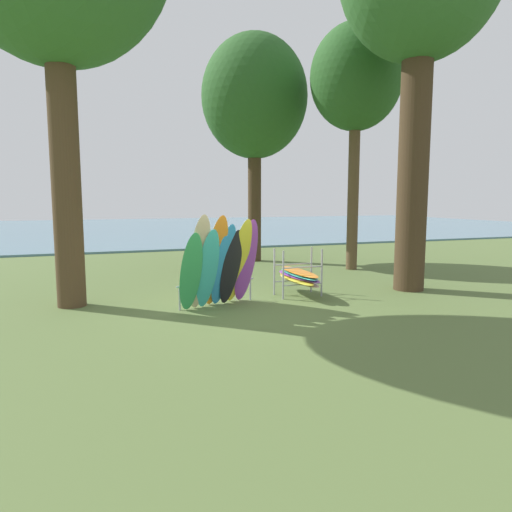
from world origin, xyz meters
TOP-DOWN VIEW (x-y plane):
  - ground_plane at (0.00, 0.00)m, footprint 80.00×80.00m
  - lake_water at (0.00, 30.69)m, footprint 80.00×36.00m
  - tree_mid_behind at (5.83, 4.60)m, footprint 3.20×3.20m
  - tree_far_left_back at (3.30, 7.99)m, footprint 4.22×4.22m
  - leaning_board_pile at (-0.29, 0.45)m, footprint 2.11×1.27m
  - board_storage_rack at (2.02, 1.07)m, footprint 1.15×2.13m

SIDE VIEW (x-z plane):
  - ground_plane at x=0.00m, z-range 0.00..0.00m
  - lake_water at x=0.00m, z-range 0.00..0.10m
  - board_storage_rack at x=2.02m, z-range -0.10..1.15m
  - leaning_board_pile at x=-0.29m, z-range -0.10..2.12m
  - tree_far_left_back at x=3.30m, z-range 2.01..11.03m
  - tree_mid_behind at x=5.83m, z-range 2.37..10.99m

